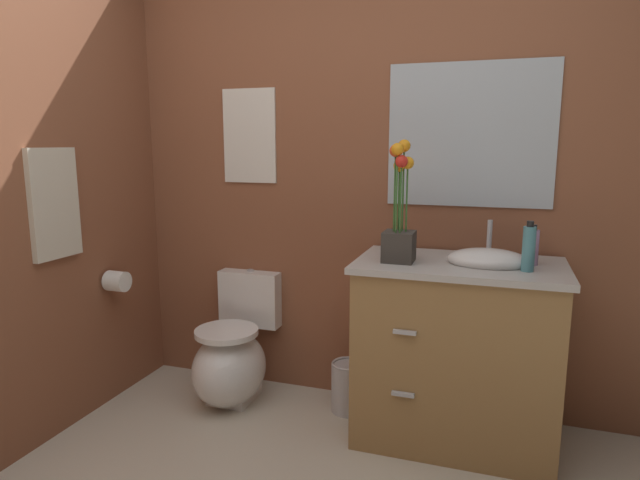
{
  "coord_description": "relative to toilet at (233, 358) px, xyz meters",
  "views": [
    {
      "loc": [
        0.68,
        -1.23,
        1.41
      ],
      "look_at": [
        -0.14,
        1.22,
        0.95
      ],
      "focal_mm": 30.37,
      "sensor_mm": 36.0,
      "label": 1
    }
  ],
  "objects": [
    {
      "name": "toilet_paper_roll",
      "position": [
        -0.58,
        -0.2,
        0.44
      ],
      "size": [
        0.11,
        0.11,
        0.11
      ],
      "primitive_type": "cylinder",
      "rotation": [
        0.0,
        1.57,
        0.0
      ],
      "color": "white"
    },
    {
      "name": "toilet",
      "position": [
        0.0,
        0.0,
        0.0
      ],
      "size": [
        0.38,
        0.59,
        0.69
      ],
      "color": "white",
      "rests_on": "ground_plane"
    },
    {
      "name": "wall_poster",
      "position": [
        0.0,
        0.27,
        1.21
      ],
      "size": [
        0.32,
        0.01,
        0.52
      ],
      "primitive_type": "cube",
      "color": "silver"
    },
    {
      "name": "wall_mirror",
      "position": [
        1.19,
        0.27,
        1.21
      ],
      "size": [
        0.8,
        0.01,
        0.7
      ],
      "primitive_type": "cube",
      "color": "#B2BCC6"
    },
    {
      "name": "flower_vase",
      "position": [
        0.92,
        -0.1,
        0.82
      ],
      "size": [
        0.14,
        0.14,
        0.55
      ],
      "color": "#38332D",
      "rests_on": "vanity_cabinet"
    },
    {
      "name": "soap_bottle",
      "position": [
        1.48,
        -0.11,
        0.73
      ],
      "size": [
        0.05,
        0.05,
        0.22
      ],
      "color": "teal",
      "rests_on": "vanity_cabinet"
    },
    {
      "name": "wall_back",
      "position": [
        0.87,
        0.3,
        1.01
      ],
      "size": [
        4.12,
        0.05,
        2.5
      ],
      "primitive_type": "cube",
      "color": "brown",
      "rests_on": "ground_plane"
    },
    {
      "name": "lotion_bottle",
      "position": [
        1.5,
        0.03,
        0.71
      ],
      "size": [
        0.06,
        0.06,
        0.18
      ],
      "color": "#B28CBF",
      "rests_on": "vanity_cabinet"
    },
    {
      "name": "hanging_towel",
      "position": [
        -0.64,
        -0.52,
        0.89
      ],
      "size": [
        0.03,
        0.28,
        0.52
      ],
      "primitive_type": "cube",
      "color": "beige"
    },
    {
      "name": "trash_bin",
      "position": [
        0.64,
        0.08,
        -0.11
      ],
      "size": [
        0.18,
        0.18,
        0.27
      ],
      "color": "#B7B7BC",
      "rests_on": "ground_plane"
    },
    {
      "name": "vanity_cabinet",
      "position": [
        1.19,
        -0.03,
        0.21
      ],
      "size": [
        0.94,
        0.56,
        1.05
      ],
      "color": "#9E7242",
      "rests_on": "ground_plane"
    }
  ]
}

